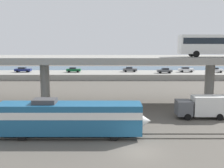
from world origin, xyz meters
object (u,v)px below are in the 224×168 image
service_truck_west (203,106)px  parked_car_1 (186,69)px  transit_bus_on_overpass (218,44)px  parked_car_2 (215,70)px  parked_car_5 (129,69)px  parked_car_4 (164,70)px  parked_car_0 (73,70)px  parked_car_3 (22,70)px  train_locomotive (77,117)px

service_truck_west → parked_car_1: 45.24m
transit_bus_on_overpass → service_truck_west: transit_bus_on_overpass is taller
parked_car_2 → parked_car_5: size_ratio=1.04×
service_truck_west → parked_car_4: (2.78, 41.46, 0.74)m
parked_car_0 → parked_car_3: size_ratio=0.87×
parked_car_5 → service_truck_west: bearing=-81.2°
train_locomotive → transit_bus_on_overpass: (20.25, 14.08, 7.80)m
parked_car_3 → transit_bus_on_overpass: bearing=-41.1°
service_truck_west → parked_car_3: bearing=-48.7°
train_locomotive → service_truck_west: train_locomotive is taller
transit_bus_on_overpass → service_truck_west: bearing=-122.0°
parked_car_4 → parked_car_2: bearing=-174.9°
parked_car_2 → parked_car_5: same height
parked_car_3 → parked_car_5: same height
parked_car_2 → parked_car_4: bearing=-174.9°
service_truck_west → parked_car_4: parked_car_4 is taller
parked_car_0 → parked_car_5: same height
train_locomotive → parked_car_0: train_locomotive is taller
parked_car_2 → parked_car_3: bearing=178.7°
parked_car_3 → parked_car_4: (41.44, -2.59, -0.00)m
service_truck_west → transit_bus_on_overpass: bearing=-122.0°
service_truck_west → parked_car_3: parked_car_3 is taller
parked_car_2 → transit_bus_on_overpass: bearing=-110.5°
parked_car_0 → parked_car_5: bearing=4.8°
parked_car_2 → parked_car_4: (-14.90, -1.34, 0.00)m
parked_car_1 → parked_car_2: bearing=-9.8°
parked_car_1 → parked_car_5: size_ratio=1.04×
transit_bus_on_overpass → parked_car_2: 39.30m
parked_car_0 → parked_car_1: same height
service_truck_west → parked_car_3: 58.62m
transit_bus_on_overpass → parked_car_4: size_ratio=2.85×
parked_car_3 → parked_car_5: (31.67, 1.06, -0.00)m
parked_car_4 → parked_car_5: 10.43m
train_locomotive → parked_car_3: train_locomotive is taller
parked_car_0 → parked_car_2: size_ratio=0.93×
service_truck_west → parked_car_5: bearing=-81.2°
parked_car_2 → train_locomotive: bearing=-123.9°
parked_car_0 → train_locomotive: bearing=-81.6°
parked_car_1 → parked_car_3: size_ratio=0.93×
transit_bus_on_overpass → parked_car_4: 35.63m
parked_car_0 → parked_car_1: 33.24m
transit_bus_on_overpass → parked_car_1: bearing=81.8°
parked_car_3 → parked_car_5: bearing=1.9°
train_locomotive → transit_bus_on_overpass: 25.87m
train_locomotive → parked_car_3: (-22.60, 51.43, 0.19)m
train_locomotive → parked_car_4: 52.36m
train_locomotive → parked_car_0: size_ratio=4.01×
parked_car_4 → transit_bus_on_overpass: bearing=92.3°
train_locomotive → parked_car_3: 56.18m
train_locomotive → parked_car_5: (9.08, 52.49, 0.19)m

